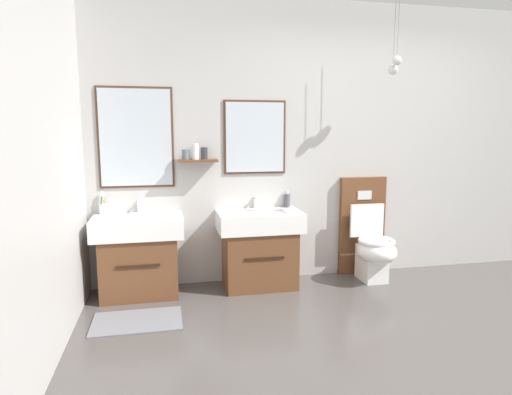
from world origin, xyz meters
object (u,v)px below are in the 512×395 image
Objects in this scene: vanity_sink_left at (139,253)px; vanity_sink_right at (259,247)px; toothbrush_cup at (103,208)px; soap_dispenser at (287,200)px; toilet at (369,241)px.

vanity_sink_left is 1.00× the size of vanity_sink_right.
vanity_sink_right is 3.71× the size of toothbrush_cup.
toothbrush_cup reaches higher than soap_dispenser.
vanity_sink_left is 4.64× the size of soap_dispenser.
soap_dispenser is at bearing 167.98° from toilet.
soap_dispenser is at bearing 28.80° from vanity_sink_right.
soap_dispenser reaches higher than vanity_sink_right.
vanity_sink_right is at bearing -6.73° from toothbrush_cup.
soap_dispenser is (-0.80, 0.17, 0.41)m from toilet.
toilet is (2.22, 0.00, -0.01)m from vanity_sink_left.
toilet reaches higher than vanity_sink_right.
toilet is at bearing -12.02° from soap_dispenser.
soap_dispenser is at bearing 7.07° from vanity_sink_left.
vanity_sink_left is at bearing -28.20° from toothbrush_cup.
soap_dispenser reaches higher than vanity_sink_left.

